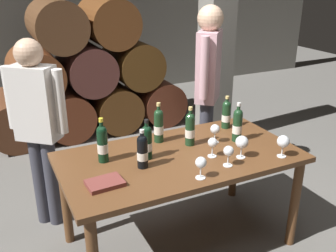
# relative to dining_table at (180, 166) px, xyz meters

# --- Properties ---
(ground_plane) EXTENTS (14.00, 14.00, 0.00)m
(ground_plane) POSITION_rel_dining_table_xyz_m (0.00, 0.00, -0.67)
(ground_plane) COLOR #66635E
(cellar_back_wall) EXTENTS (10.00, 0.24, 2.80)m
(cellar_back_wall) POSITION_rel_dining_table_xyz_m (0.00, 4.20, 0.73)
(cellar_back_wall) COLOR slate
(cellar_back_wall) RESTS_ON ground_plane
(barrel_stack) EXTENTS (2.49, 0.90, 1.69)m
(barrel_stack) POSITION_rel_dining_table_xyz_m (-0.00, 2.60, 0.06)
(barrel_stack) COLOR #552F1C
(barrel_stack) RESTS_ON ground_plane
(stone_pillar) EXTENTS (0.32, 0.32, 2.60)m
(stone_pillar) POSITION_rel_dining_table_xyz_m (1.30, 1.60, 0.63)
(stone_pillar) COLOR slate
(stone_pillar) RESTS_ON ground_plane
(dining_table) EXTENTS (1.70, 0.90, 0.76)m
(dining_table) POSITION_rel_dining_table_xyz_m (0.00, 0.00, 0.00)
(dining_table) COLOR brown
(dining_table) RESTS_ON ground_plane
(wine_bottle_0) EXTENTS (0.07, 0.07, 0.32)m
(wine_bottle_0) POSITION_rel_dining_table_xyz_m (-0.52, 0.15, 0.23)
(wine_bottle_0) COLOR black
(wine_bottle_0) RESTS_ON dining_table
(wine_bottle_1) EXTENTS (0.07, 0.07, 0.31)m
(wine_bottle_1) POSITION_rel_dining_table_xyz_m (0.51, 0.03, 0.22)
(wine_bottle_1) COLOR #19381E
(wine_bottle_1) RESTS_ON dining_table
(wine_bottle_2) EXTENTS (0.07, 0.07, 0.29)m
(wine_bottle_2) POSITION_rel_dining_table_xyz_m (-0.23, 0.06, 0.22)
(wine_bottle_2) COLOR black
(wine_bottle_2) RESTS_ON dining_table
(wine_bottle_3) EXTENTS (0.07, 0.07, 0.30)m
(wine_bottle_3) POSITION_rel_dining_table_xyz_m (0.15, 0.13, 0.22)
(wine_bottle_3) COLOR #19381E
(wine_bottle_3) RESTS_ON dining_table
(wine_bottle_4) EXTENTS (0.07, 0.07, 0.28)m
(wine_bottle_4) POSITION_rel_dining_table_xyz_m (0.58, 0.29, 0.21)
(wine_bottle_4) COLOR #19381E
(wine_bottle_4) RESTS_ON dining_table
(wine_bottle_5) EXTENTS (0.07, 0.07, 0.27)m
(wine_bottle_5) POSITION_rel_dining_table_xyz_m (-0.31, -0.05, 0.21)
(wine_bottle_5) COLOR black
(wine_bottle_5) RESTS_ON dining_table
(wine_bottle_6) EXTENTS (0.07, 0.07, 0.31)m
(wine_bottle_6) POSITION_rel_dining_table_xyz_m (-0.04, 0.28, 0.23)
(wine_bottle_6) COLOR #19381E
(wine_bottle_6) RESTS_ON dining_table
(wine_glass_0) EXTENTS (0.09, 0.09, 0.16)m
(wine_glass_0) POSITION_rel_dining_table_xyz_m (0.63, -0.34, 0.20)
(wine_glass_0) COLOR white
(wine_glass_0) RESTS_ON dining_table
(wine_glass_1) EXTENTS (0.07, 0.07, 0.15)m
(wine_glass_1) POSITION_rel_dining_table_xyz_m (0.34, 0.08, 0.20)
(wine_glass_1) COLOR white
(wine_glass_1) RESTS_ON dining_table
(wine_glass_2) EXTENTS (0.09, 0.09, 0.16)m
(wine_glass_2) POSITION_rel_dining_table_xyz_m (0.37, -0.22, 0.21)
(wine_glass_2) COLOR white
(wine_glass_2) RESTS_ON dining_table
(wine_glass_3) EXTENTS (0.07, 0.07, 0.15)m
(wine_glass_3) POSITION_rel_dining_table_xyz_m (0.21, -0.28, 0.19)
(wine_glass_3) COLOR white
(wine_glass_3) RESTS_ON dining_table
(wine_glass_4) EXTENTS (0.07, 0.07, 0.15)m
(wine_glass_4) POSITION_rel_dining_table_xyz_m (-0.04, -0.35, 0.20)
(wine_glass_4) COLOR white
(wine_glass_4) RESTS_ON dining_table
(wine_glass_5) EXTENTS (0.07, 0.07, 0.14)m
(wine_glass_5) POSITION_rel_dining_table_xyz_m (0.19, -0.12, 0.19)
(wine_glass_5) COLOR white
(wine_glass_5) RESTS_ON dining_table
(tasting_notebook) EXTENTS (0.23, 0.17, 0.03)m
(tasting_notebook) POSITION_rel_dining_table_xyz_m (-0.61, -0.17, 0.11)
(tasting_notebook) COLOR brown
(tasting_notebook) RESTS_ON dining_table
(sommelier_presenting) EXTENTS (0.36, 0.39, 1.72)m
(sommelier_presenting) POSITION_rel_dining_table_xyz_m (0.68, 0.75, 0.37)
(sommelier_presenting) COLOR #383842
(sommelier_presenting) RESTS_ON ground_plane
(taster_seated_left) EXTENTS (0.40, 0.35, 1.54)m
(taster_seated_left) POSITION_rel_dining_table_xyz_m (-0.86, 0.72, 0.25)
(taster_seated_left) COLOR #383842
(taster_seated_left) RESTS_ON ground_plane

